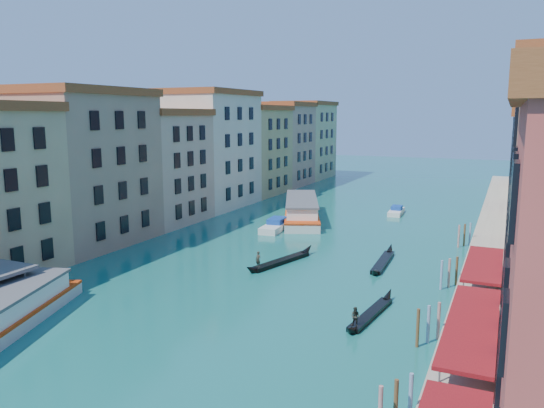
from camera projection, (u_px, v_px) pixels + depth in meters
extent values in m
cube|color=#9D755C|center=(84.00, 171.00, 67.91)|extent=(12.00, 17.00, 19.00)
cube|color=brown|center=(79.00, 91.00, 66.24)|extent=(12.80, 17.40, 1.00)
cube|color=tan|center=(158.00, 169.00, 82.06)|extent=(12.00, 14.00, 16.50)
cube|color=brown|center=(155.00, 112.00, 80.59)|extent=(12.80, 14.40, 1.00)
cube|color=beige|center=(210.00, 152.00, 96.15)|extent=(12.00, 18.00, 20.00)
cube|color=brown|center=(209.00, 93.00, 94.40)|extent=(12.80, 18.40, 1.00)
cube|color=tan|center=(252.00, 152.00, 111.65)|extent=(12.00, 16.00, 17.50)
cube|color=brown|center=(252.00, 108.00, 110.10)|extent=(12.80, 16.40, 1.00)
cube|color=tan|center=(281.00, 146.00, 125.50)|extent=(12.00, 15.00, 18.50)
cube|color=brown|center=(281.00, 104.00, 123.87)|extent=(12.80, 15.40, 1.00)
cube|color=tan|center=(305.00, 142.00, 139.85)|extent=(12.00, 17.00, 19.00)
cube|color=brown|center=(305.00, 103.00, 138.18)|extent=(12.80, 17.40, 1.00)
cube|color=#AC6851|center=(542.00, 146.00, 117.17)|extent=(12.00, 17.00, 19.50)
cube|color=#A79C86|center=(490.00, 233.00, 72.94)|extent=(4.00, 140.00, 1.00)
cube|color=maroon|center=(472.00, 323.00, 35.12)|extent=(3.20, 15.30, 0.25)
cylinder|color=#575759|center=(439.00, 374.00, 31.35)|extent=(0.12, 0.12, 3.00)
cylinder|color=#575759|center=(456.00, 315.00, 40.53)|extent=(0.12, 0.12, 3.00)
cube|color=maroon|center=(484.00, 264.00, 49.06)|extent=(3.20, 12.60, 0.25)
cylinder|color=#575759|center=(463.00, 291.00, 46.10)|extent=(0.12, 0.12, 3.00)
cylinder|color=#575759|center=(470.00, 266.00, 53.65)|extent=(0.12, 0.12, 3.00)
cylinder|color=#54391D|center=(396.00, 408.00, 28.12)|extent=(0.24, 0.24, 3.20)
cylinder|color=#54391D|center=(410.00, 401.00, 28.77)|extent=(0.24, 0.24, 3.20)
cylinder|color=#54391D|center=(418.00, 330.00, 38.25)|extent=(0.24, 0.24, 3.20)
cylinder|color=#54391D|center=(428.00, 326.00, 38.91)|extent=(0.24, 0.24, 3.20)
cylinder|color=#54391D|center=(438.00, 323.00, 39.57)|extent=(0.24, 0.24, 3.20)
cylinder|color=#54391D|center=(441.00, 277.00, 50.84)|extent=(0.24, 0.24, 3.20)
cylinder|color=#54391D|center=(449.00, 274.00, 51.50)|extent=(0.24, 0.24, 3.20)
cylinder|color=#54391D|center=(456.00, 272.00, 52.15)|extent=(0.24, 0.24, 3.20)
cylinder|color=#54391D|center=(459.00, 237.00, 67.03)|extent=(0.24, 0.24, 3.20)
cylinder|color=#54391D|center=(464.00, 236.00, 67.68)|extent=(0.24, 0.24, 3.20)
cylinder|color=#54391D|center=(470.00, 235.00, 68.34)|extent=(0.24, 0.24, 3.20)
cube|color=silver|center=(301.00, 214.00, 85.78)|extent=(13.15, 22.96, 1.36)
cube|color=white|center=(301.00, 205.00, 85.53)|extent=(10.94, 18.53, 1.81)
cube|color=#575759|center=(302.00, 199.00, 85.35)|extent=(11.47, 19.19, 0.28)
cube|color=red|center=(301.00, 211.00, 85.67)|extent=(13.20, 22.98, 0.28)
cube|color=black|center=(281.00, 261.00, 59.97)|extent=(3.60, 9.17, 0.46)
cone|color=black|center=(308.00, 249.00, 63.77)|extent=(1.45, 2.23, 1.72)
cone|color=black|center=(250.00, 269.00, 56.06)|extent=(1.35, 1.89, 1.51)
imported|color=#363226|center=(258.00, 259.00, 56.86)|extent=(0.74, 0.58, 1.77)
cube|color=black|center=(371.00, 314.00, 44.22)|extent=(1.93, 8.14, 0.40)
cone|color=black|center=(389.00, 295.00, 47.96)|extent=(1.01, 1.89, 1.51)
cone|color=black|center=(350.00, 330.00, 40.39)|extent=(0.98, 1.58, 1.33)
imported|color=#2A2D25|center=(355.00, 317.00, 41.18)|extent=(0.82, 0.67, 1.55)
cube|color=black|center=(383.00, 262.00, 59.70)|extent=(1.46, 9.01, 0.45)
cone|color=black|center=(390.00, 249.00, 64.20)|extent=(0.98, 2.04, 1.67)
cone|color=black|center=(374.00, 272.00, 55.09)|extent=(0.96, 1.69, 1.47)
cube|color=silver|center=(276.00, 227.00, 77.38)|extent=(3.26, 8.23, 0.92)
cube|color=#123E98|center=(277.00, 221.00, 77.78)|extent=(2.38, 3.62, 0.80)
cube|color=white|center=(396.00, 212.00, 89.60)|extent=(2.38, 6.56, 0.74)
cube|color=#123E98|center=(397.00, 208.00, 89.92)|extent=(1.81, 2.85, 0.65)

